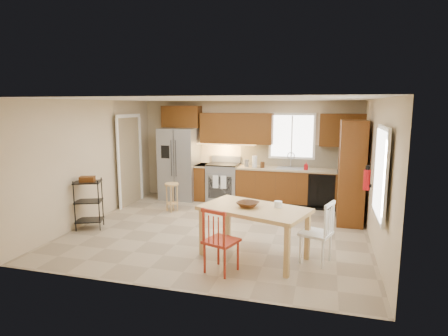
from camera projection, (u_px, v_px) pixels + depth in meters
floor at (220, 230)px, 7.28m from camera, size 5.50×5.50×0.00m
ceiling at (220, 99)px, 6.86m from camera, size 5.50×5.00×0.02m
wall_back at (248, 151)px, 9.45m from camera, size 5.50×0.02×2.50m
wall_front at (166, 197)px, 4.70m from camera, size 5.50×0.02×2.50m
wall_left at (94, 161)px, 7.79m from camera, size 0.02×5.00×2.50m
wall_right at (376, 173)px, 6.35m from camera, size 0.02×5.00×2.50m
refrigerator at (180, 164)px, 9.59m from camera, size 0.92×0.75×1.82m
range_stove at (223, 183)px, 9.42m from camera, size 0.76×0.63×0.92m
base_cabinet_narrow at (203, 182)px, 9.58m from camera, size 0.30×0.60×0.90m
base_cabinet_run at (297, 187)px, 8.96m from camera, size 2.92×0.60×0.90m
dishwasher at (321, 191)px, 8.53m from camera, size 0.60×0.02×0.78m
backsplash at (299, 156)px, 9.11m from camera, size 2.92×0.03×0.55m
upper_over_fridge at (182, 117)px, 9.59m from camera, size 1.00×0.35×0.55m
upper_left_block at (236, 128)px, 9.25m from camera, size 1.80×0.35×0.75m
upper_right_block at (342, 130)px, 8.60m from camera, size 1.00×0.35×0.75m
window_back at (292, 136)px, 9.07m from camera, size 1.12×0.04×1.12m
sink at (290, 170)px, 8.94m from camera, size 0.62×0.46×0.16m
undercab_glow at (225, 144)px, 9.37m from camera, size 1.60×0.30×0.01m
soap_bottle at (306, 166)px, 8.72m from camera, size 0.09×0.09×0.19m
paper_towel at (255, 161)px, 9.08m from camera, size 0.12×0.12×0.28m
canister_steel at (247, 163)px, 9.15m from camera, size 0.11×0.11×0.18m
canister_wood at (262, 165)px, 9.02m from camera, size 0.10×0.10×0.14m
pantry at (351, 172)px, 7.61m from camera, size 0.50×0.95×2.10m
fire_extinguisher at (367, 180)px, 6.55m from camera, size 0.12×0.12×0.36m
window_right at (381, 173)px, 5.24m from camera, size 0.04×1.02×1.32m
doorway at (129, 161)px, 9.04m from camera, size 0.04×0.95×2.10m
dining_table at (254, 233)px, 5.91m from camera, size 1.85×1.39×0.80m
chair_red at (221, 240)px, 5.37m from camera, size 0.57×0.57×0.96m
chair_white at (316, 232)px, 5.70m from camera, size 0.57×0.57×0.96m
table_bowl at (248, 207)px, 5.87m from camera, size 0.42×0.42×0.08m
table_jar at (278, 206)px, 5.84m from camera, size 0.16×0.16×0.15m
bar_stool at (172, 197)px, 8.49m from camera, size 0.38×0.38×0.65m
utility_cart at (89, 204)px, 7.29m from camera, size 0.60×0.54×0.98m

